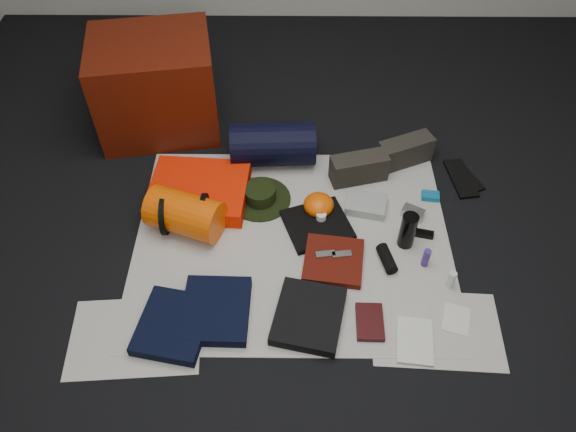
{
  "coord_description": "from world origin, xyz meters",
  "views": [
    {
      "loc": [
        -0.01,
        -1.8,
        2.24
      ],
      "look_at": [
        -0.02,
        0.09,
        0.1
      ],
      "focal_mm": 35.0,
      "sensor_mm": 36.0,
      "label": 1
    }
  ],
  "objects_px": {
    "red_cabinet": "(156,85)",
    "water_bottle": "(408,230)",
    "compact_camera": "(413,213)",
    "paperback_book": "(370,322)",
    "navy_duffel": "(273,144)",
    "stuff_sack": "(185,214)",
    "sleeping_pad": "(199,191)"
  },
  "relations": [
    {
      "from": "navy_duffel",
      "to": "paperback_book",
      "type": "bearing_deg",
      "value": -69.36
    },
    {
      "from": "red_cabinet",
      "to": "paperback_book",
      "type": "xyz_separation_m",
      "value": [
        1.16,
        -1.42,
        -0.26
      ]
    },
    {
      "from": "navy_duffel",
      "to": "compact_camera",
      "type": "bearing_deg",
      "value": -32.08
    },
    {
      "from": "sleeping_pad",
      "to": "stuff_sack",
      "type": "height_order",
      "value": "stuff_sack"
    },
    {
      "from": "red_cabinet",
      "to": "sleeping_pad",
      "type": "relative_size",
      "value": 1.31
    },
    {
      "from": "navy_duffel",
      "to": "paperback_book",
      "type": "height_order",
      "value": "navy_duffel"
    },
    {
      "from": "stuff_sack",
      "to": "navy_duffel",
      "type": "distance_m",
      "value": 0.67
    },
    {
      "from": "red_cabinet",
      "to": "navy_duffel",
      "type": "height_order",
      "value": "red_cabinet"
    },
    {
      "from": "red_cabinet",
      "to": "sleeping_pad",
      "type": "bearing_deg",
      "value": -74.2
    },
    {
      "from": "red_cabinet",
      "to": "sleeping_pad",
      "type": "distance_m",
      "value": 0.74
    },
    {
      "from": "red_cabinet",
      "to": "water_bottle",
      "type": "relative_size",
      "value": 3.32
    },
    {
      "from": "sleeping_pad",
      "to": "compact_camera",
      "type": "distance_m",
      "value": 1.15
    },
    {
      "from": "red_cabinet",
      "to": "paperback_book",
      "type": "bearing_deg",
      "value": -60.27
    },
    {
      "from": "red_cabinet",
      "to": "compact_camera",
      "type": "distance_m",
      "value": 1.65
    },
    {
      "from": "stuff_sack",
      "to": "navy_duffel",
      "type": "relative_size",
      "value": 0.79
    },
    {
      "from": "paperback_book",
      "to": "sleeping_pad",
      "type": "bearing_deg",
      "value": 138.97
    },
    {
      "from": "sleeping_pad",
      "to": "navy_duffel",
      "type": "bearing_deg",
      "value": 36.59
    },
    {
      "from": "compact_camera",
      "to": "water_bottle",
      "type": "bearing_deg",
      "value": -79.12
    },
    {
      "from": "navy_duffel",
      "to": "water_bottle",
      "type": "xyz_separation_m",
      "value": [
        0.68,
        -0.61,
        -0.02
      ]
    },
    {
      "from": "red_cabinet",
      "to": "paperback_book",
      "type": "relative_size",
      "value": 3.59
    },
    {
      "from": "water_bottle",
      "to": "sleeping_pad",
      "type": "bearing_deg",
      "value": 163.58
    },
    {
      "from": "stuff_sack",
      "to": "navy_duffel",
      "type": "height_order",
      "value": "navy_duffel"
    },
    {
      "from": "compact_camera",
      "to": "paperback_book",
      "type": "height_order",
      "value": "compact_camera"
    },
    {
      "from": "sleeping_pad",
      "to": "stuff_sack",
      "type": "bearing_deg",
      "value": -99.61
    },
    {
      "from": "sleeping_pad",
      "to": "water_bottle",
      "type": "height_order",
      "value": "water_bottle"
    },
    {
      "from": "red_cabinet",
      "to": "compact_camera",
      "type": "bearing_deg",
      "value": -37.36
    },
    {
      "from": "red_cabinet",
      "to": "stuff_sack",
      "type": "bearing_deg",
      "value": -82.54
    },
    {
      "from": "red_cabinet",
      "to": "paperback_book",
      "type": "height_order",
      "value": "red_cabinet"
    },
    {
      "from": "stuff_sack",
      "to": "compact_camera",
      "type": "height_order",
      "value": "stuff_sack"
    },
    {
      "from": "compact_camera",
      "to": "paperback_book",
      "type": "bearing_deg",
      "value": -83.72
    },
    {
      "from": "navy_duffel",
      "to": "water_bottle",
      "type": "distance_m",
      "value": 0.92
    },
    {
      "from": "sleeping_pad",
      "to": "compact_camera",
      "type": "relative_size",
      "value": 4.57
    }
  ]
}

